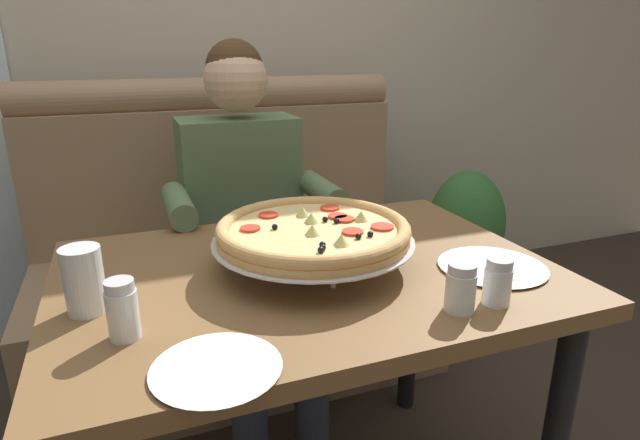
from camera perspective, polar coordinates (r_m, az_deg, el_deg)
The scene contains 12 objects.
back_wall_with_window at distance 2.53m, azimuth -13.40°, elevation 21.46°, with size 6.00×0.12×2.80m, color #BCB29E.
booth_bench at distance 2.14m, azimuth -9.21°, elevation -5.22°, with size 1.51×0.78×1.13m.
dining_table at distance 1.27m, azimuth -1.37°, elevation -9.59°, with size 1.13×0.80×0.76m.
diner_main at distance 1.78m, azimuth -8.05°, elevation 0.71°, with size 0.54×0.64×1.27m.
pizza at distance 1.20m, azimuth -0.71°, elevation -1.30°, with size 0.47×0.47×0.12m.
shaker_pepper_flakes at distance 0.99m, azimuth -20.77°, elevation -9.59°, with size 0.06×0.06×0.11m.
shaker_parmesan at distance 1.11m, azimuth 18.83°, elevation -6.73°, with size 0.06×0.06×0.10m.
shaker_oregano at distance 1.06m, azimuth 15.11°, elevation -7.51°, with size 0.06×0.06×0.10m.
plate_near_left at distance 0.88m, azimuth -11.29°, elevation -15.27°, with size 0.21×0.21×0.02m.
plate_near_right at distance 1.29m, azimuth 18.34°, elevation -4.58°, with size 0.25×0.25×0.02m.
drinking_glass at distance 1.11m, azimuth -24.38°, elevation -6.44°, with size 0.08×0.08×0.13m.
potted_plant at distance 2.60m, azimuth 15.60°, elevation -1.57°, with size 0.36×0.36×0.70m.
Camera 1 is at (-0.37, -1.06, 1.25)m, focal length 29.24 mm.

